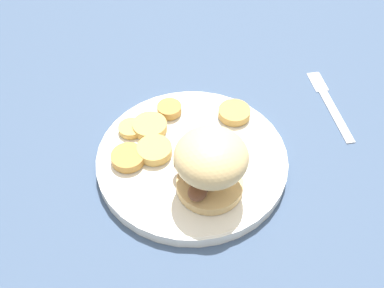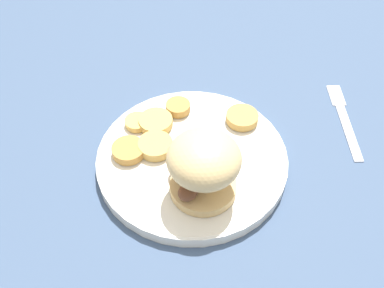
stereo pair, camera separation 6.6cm
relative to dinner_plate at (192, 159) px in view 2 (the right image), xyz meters
name	(u,v)px [view 2 (the right image)]	position (x,y,z in m)	size (l,w,h in m)	color
ground_plane	(192,164)	(0.00, 0.00, -0.01)	(4.00, 4.00, 0.00)	#3D5170
dinner_plate	(192,159)	(0.00, 0.00, 0.00)	(0.29, 0.29, 0.02)	white
sandwich	(202,165)	(-0.06, -0.01, 0.06)	(0.11, 0.10, 0.10)	tan
potato_round_0	(242,118)	(0.06, -0.09, 0.02)	(0.05, 0.05, 0.01)	tan
potato_round_1	(178,107)	(0.10, 0.01, 0.02)	(0.04, 0.04, 0.01)	#BC8942
potato_round_2	(156,146)	(0.02, 0.05, 0.02)	(0.05, 0.05, 0.01)	tan
potato_round_3	(129,150)	(0.01, 0.10, 0.02)	(0.05, 0.05, 0.01)	#BC8942
potato_round_4	(156,122)	(0.07, 0.05, 0.02)	(0.05, 0.05, 0.01)	tan
potato_round_5	(137,122)	(0.07, 0.08, 0.01)	(0.04, 0.04, 0.01)	tan
fork	(345,119)	(0.07, -0.27, -0.01)	(0.18, 0.04, 0.00)	silver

